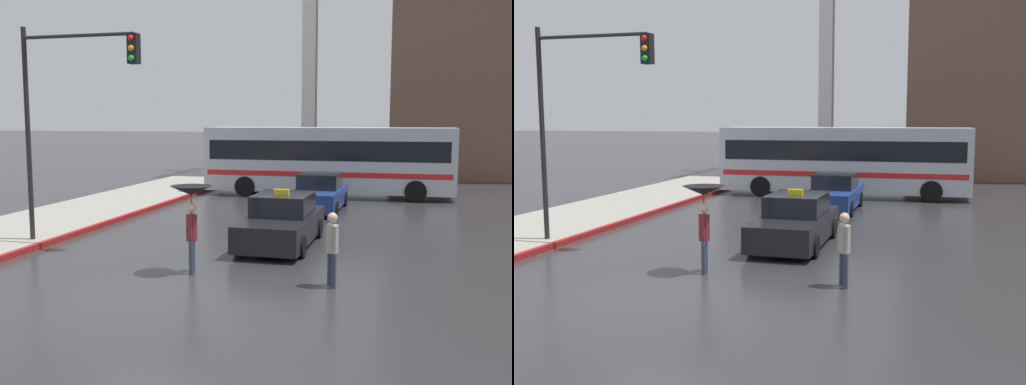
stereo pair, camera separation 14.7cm
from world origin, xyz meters
TOP-DOWN VIEW (x-y plane):
  - ground_plane at (0.00, 0.00)m, footprint 300.00×300.00m
  - taxi at (1.48, 6.05)m, footprint 1.91×4.54m
  - sedan_red at (1.45, 13.03)m, footprint 1.91×4.60m
  - city_bus at (1.13, 17.55)m, footprint 11.61×2.80m
  - pedestrian_with_umbrella at (0.14, 2.31)m, footprint 0.99×0.99m
  - pedestrian_man at (3.51, 2.04)m, footprint 0.37×0.40m
  - traffic_light at (-4.21, 4.16)m, footprint 3.60×0.38m
  - monument_cross at (-1.99, 29.73)m, footprint 8.38×0.90m

SIDE VIEW (x-z plane):
  - ground_plane at x=0.00m, z-range 0.00..0.00m
  - sedan_red at x=1.45m, z-range -0.07..1.41m
  - taxi at x=1.48m, z-range -0.15..1.50m
  - pedestrian_man at x=3.51m, z-range 0.13..1.78m
  - pedestrian_with_umbrella at x=0.14m, z-range 0.64..2.74m
  - city_bus at x=1.13m, z-range 0.18..3.44m
  - traffic_light at x=-4.21m, z-range 1.19..7.41m
  - monument_cross at x=-1.99m, z-range 1.28..20.32m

